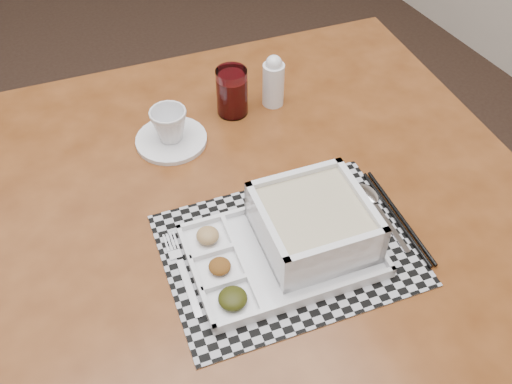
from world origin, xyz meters
TOP-DOWN VIEW (x-y plane):
  - dining_table at (0.68, -0.89)m, footprint 1.21×1.21m
  - placemat at (0.67, -1.01)m, footprint 0.46×0.37m
  - serving_tray at (0.70, -1.01)m, footprint 0.35×0.26m
  - fork at (0.49, -0.97)m, footprint 0.04×0.19m
  - spoon at (0.87, -0.98)m, footprint 0.04×0.18m
  - chopsticks at (0.89, -1.04)m, footprint 0.05×0.24m
  - saucer at (0.60, -0.64)m, footprint 0.15×0.15m
  - cup at (0.60, -0.64)m, footprint 0.10×0.10m
  - juice_glass at (0.76, -0.61)m, footprint 0.07×0.07m
  - creamer_bottle at (0.85, -0.63)m, footprint 0.05×0.05m

SIDE VIEW (x-z plane):
  - dining_table at x=0.68m, z-range 0.32..1.14m
  - placemat at x=0.67m, z-range 0.81..0.82m
  - fork at x=0.49m, z-range 0.82..0.82m
  - saucer at x=0.60m, z-range 0.81..0.82m
  - spoon at x=0.87m, z-range 0.81..0.82m
  - chopsticks at x=0.89m, z-range 0.82..0.82m
  - serving_tray at x=0.70m, z-range 0.80..0.90m
  - cup at x=0.60m, z-range 0.82..0.89m
  - juice_glass at x=0.76m, z-range 0.81..0.92m
  - creamer_bottle at x=0.85m, z-range 0.81..0.93m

